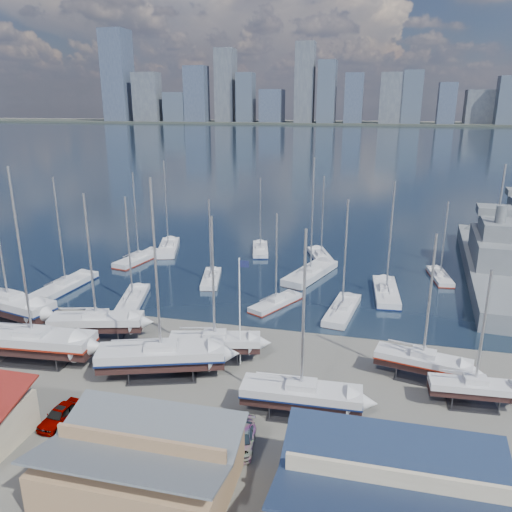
% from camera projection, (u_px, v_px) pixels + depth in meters
% --- Properties ---
extents(ground, '(1400.00, 1400.00, 0.00)m').
position_uv_depth(ground, '(216.00, 369.00, 48.23)').
color(ground, '#605E59').
rests_on(ground, ground).
extents(water, '(1400.00, 600.00, 0.40)m').
position_uv_depth(water, '(356.00, 141.00, 336.48)').
color(water, '#1B3240').
rests_on(water, ground).
extents(far_shore, '(1400.00, 80.00, 2.20)m').
position_uv_depth(far_shore, '(366.00, 124.00, 577.83)').
color(far_shore, '#2D332D').
rests_on(far_shore, ground).
extents(skyline, '(639.14, 43.80, 107.69)m').
position_uv_depth(skyline, '(361.00, 89.00, 562.55)').
color(skyline, '#475166').
rests_on(skyline, far_shore).
extents(shed_grey, '(12.60, 8.40, 4.17)m').
position_uv_depth(shed_grey, '(141.00, 461.00, 32.72)').
color(shed_grey, '#8C6B4C').
rests_on(shed_grey, ground).
extents(shed_blue, '(13.65, 9.45, 4.71)m').
position_uv_depth(shed_blue, '(393.00, 501.00, 29.11)').
color(shed_blue, '#BFB293').
rests_on(shed_blue, ground).
extents(sailboat_cradle_0, '(12.64, 6.15, 19.42)m').
position_uv_depth(sailboat_cradle_0, '(9.00, 304.00, 58.07)').
color(sailboat_cradle_0, '#2D2D33').
rests_on(sailboat_cradle_0, ground).
extents(sailboat_cradle_1, '(12.36, 4.36, 19.33)m').
position_uv_depth(sailboat_cradle_1, '(33.00, 341.00, 48.92)').
color(sailboat_cradle_1, '#2D2D33').
rests_on(sailboat_cradle_1, ground).
extents(sailboat_cradle_2, '(10.18, 5.17, 16.01)m').
position_uv_depth(sailboat_cradle_2, '(97.00, 322.00, 53.75)').
color(sailboat_cradle_2, '#2D2D33').
rests_on(sailboat_cradle_2, ground).
extents(sailboat_cradle_3, '(12.18, 6.78, 18.75)m').
position_uv_depth(sailboat_cradle_3, '(161.00, 356.00, 46.23)').
color(sailboat_cradle_3, '#2D2D33').
rests_on(sailboat_cradle_3, ground).
extents(sailboat_cradle_4, '(9.31, 4.45, 14.75)m').
position_uv_depth(sailboat_cradle_4, '(215.00, 342.00, 49.35)').
color(sailboat_cradle_4, '#2D2D33').
rests_on(sailboat_cradle_4, ground).
extents(sailboat_cradle_5, '(9.92, 3.07, 15.90)m').
position_uv_depth(sailboat_cradle_5, '(301.00, 394.00, 40.37)').
color(sailboat_cradle_5, '#2D2D33').
rests_on(sailboat_cradle_5, ground).
extents(sailboat_cradle_6, '(8.92, 4.18, 14.07)m').
position_uv_depth(sailboat_cradle_6, '(423.00, 361.00, 45.72)').
color(sailboat_cradle_6, '#2D2D33').
rests_on(sailboat_cradle_6, ground).
extents(sailboat_cradle_7, '(7.45, 2.48, 12.28)m').
position_uv_depth(sailboat_cradle_7, '(475.00, 387.00, 41.69)').
color(sailboat_cradle_7, '#2D2D33').
rests_on(sailboat_cradle_7, ground).
extents(sailboat_moored_0, '(4.05, 11.05, 16.17)m').
position_uv_depth(sailboat_moored_0, '(66.00, 287.00, 68.91)').
color(sailboat_moored_0, black).
rests_on(sailboat_moored_0, water).
extents(sailboat_moored_1, '(4.84, 10.40, 15.01)m').
position_uv_depth(sailboat_moored_1, '(139.00, 260.00, 80.84)').
color(sailboat_moored_1, black).
rests_on(sailboat_moored_1, water).
extents(sailboat_moored_2, '(6.03, 11.15, 16.21)m').
position_uv_depth(sailboat_moored_2, '(168.00, 249.00, 86.64)').
color(sailboat_moored_2, black).
rests_on(sailboat_moored_2, water).
extents(sailboat_moored_3, '(5.08, 10.05, 14.47)m').
position_uv_depth(sailboat_moored_3, '(133.00, 301.00, 64.01)').
color(sailboat_moored_3, black).
rests_on(sailboat_moored_3, water).
extents(sailboat_moored_4, '(4.13, 8.62, 12.54)m').
position_uv_depth(sailboat_moored_4, '(211.00, 279.00, 71.81)').
color(sailboat_moored_4, black).
rests_on(sailboat_moored_4, water).
extents(sailboat_moored_5, '(4.53, 9.31, 13.41)m').
position_uv_depth(sailboat_moored_5, '(260.00, 250.00, 85.86)').
color(sailboat_moored_5, black).
rests_on(sailboat_moored_5, water).
extents(sailboat_moored_6, '(5.97, 8.48, 12.49)m').
position_uv_depth(sailboat_moored_6, '(276.00, 304.00, 63.15)').
color(sailboat_moored_6, black).
rests_on(sailboat_moored_6, water).
extents(sailboat_moored_7, '(7.18, 12.56, 18.30)m').
position_uv_depth(sailboat_moored_7, '(310.00, 275.00, 73.65)').
color(sailboat_moored_7, black).
rests_on(sailboat_moored_7, water).
extents(sailboat_moored_8, '(5.69, 9.94, 14.34)m').
position_uv_depth(sailboat_moored_8, '(321.00, 258.00, 81.79)').
color(sailboat_moored_8, black).
rests_on(sailboat_moored_8, water).
extents(sailboat_moored_9, '(4.21, 10.11, 14.81)m').
position_uv_depth(sailboat_moored_9, '(342.00, 311.00, 60.78)').
color(sailboat_moored_9, black).
rests_on(sailboat_moored_9, water).
extents(sailboat_moored_10, '(3.68, 10.91, 16.06)m').
position_uv_depth(sailboat_moored_10, '(386.00, 293.00, 66.48)').
color(sailboat_moored_10, black).
rests_on(sailboat_moored_10, water).
extents(sailboat_moored_11, '(3.27, 8.24, 11.98)m').
position_uv_depth(sailboat_moored_11, '(440.00, 277.00, 72.71)').
color(sailboat_moored_11, black).
rests_on(sailboat_moored_11, water).
extents(naval_ship_east, '(10.87, 44.55, 17.97)m').
position_uv_depth(naval_ship_east, '(491.00, 264.00, 74.37)').
color(naval_ship_east, slate).
rests_on(naval_ship_east, water).
extents(car_a, '(2.08, 4.36, 1.44)m').
position_uv_depth(car_a, '(60.00, 415.00, 39.98)').
color(car_a, gray).
rests_on(car_a, ground).
extents(car_b, '(4.20, 1.70, 1.36)m').
position_uv_depth(car_b, '(169.00, 440.00, 37.03)').
color(car_b, gray).
rests_on(car_b, ground).
extents(car_c, '(4.19, 6.14, 1.56)m').
position_uv_depth(car_c, '(130.00, 422.00, 38.97)').
color(car_c, gray).
rests_on(car_c, ground).
extents(car_d, '(2.32, 4.59, 1.28)m').
position_uv_depth(car_d, '(242.00, 439.00, 37.25)').
color(car_d, gray).
rests_on(car_d, ground).
extents(flagpole, '(0.97, 0.12, 10.96)m').
position_uv_depth(flagpole, '(240.00, 305.00, 47.36)').
color(flagpole, white).
rests_on(flagpole, ground).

